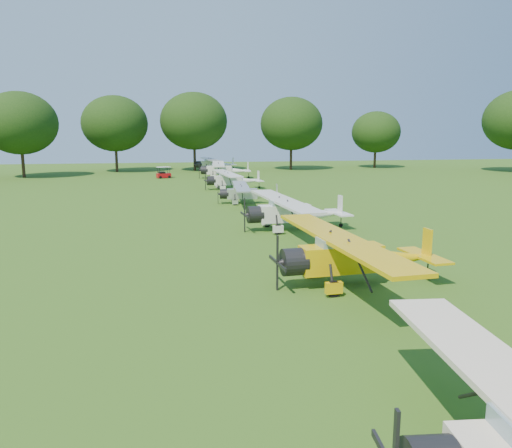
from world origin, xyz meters
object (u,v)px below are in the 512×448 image
at_px(aircraft_2, 353,253).
at_px(aircraft_4, 247,192).
at_px(aircraft_3, 292,210).
at_px(aircraft_5, 232,179).
at_px(aircraft_6, 223,169).
at_px(golf_cart, 163,174).
at_px(aircraft_7, 214,163).

relative_size(aircraft_2, aircraft_4, 1.29).
height_order(aircraft_3, aircraft_5, aircraft_3).
relative_size(aircraft_3, aircraft_6, 0.98).
distance_m(aircraft_2, golf_cart, 52.51).
bearing_deg(aircraft_4, aircraft_7, 94.26).
bearing_deg(golf_cart, aircraft_6, -29.09).
xyz_separation_m(aircraft_2, aircraft_7, (-0.20, 63.98, -0.08)).
distance_m(aircraft_2, aircraft_3, 12.33).
xyz_separation_m(aircraft_5, aircraft_7, (0.42, 27.35, 0.07)).
xyz_separation_m(aircraft_5, aircraft_6, (0.52, 13.64, 0.13)).
relative_size(aircraft_3, aircraft_5, 1.09).
height_order(aircraft_3, aircraft_4, aircraft_3).
bearing_deg(aircraft_6, aircraft_2, -84.56).
bearing_deg(golf_cart, aircraft_2, -99.29).
distance_m(aircraft_4, aircraft_6, 25.28).
height_order(aircraft_4, aircraft_5, aircraft_5).
bearing_deg(aircraft_7, aircraft_2, -95.31).
bearing_deg(aircraft_5, golf_cart, 111.85).
bearing_deg(aircraft_2, aircraft_3, 84.02).
relative_size(aircraft_6, golf_cart, 5.53).
height_order(aircraft_3, aircraft_6, aircraft_6).
bearing_deg(aircraft_5, aircraft_2, -94.30).
bearing_deg(aircraft_2, aircraft_5, 86.85).
bearing_deg(aircraft_6, aircraft_5, -86.86).
xyz_separation_m(aircraft_6, aircraft_7, (-0.09, 13.71, -0.06)).
relative_size(aircraft_2, aircraft_5, 1.13).
distance_m(aircraft_3, aircraft_4, 12.74).
height_order(aircraft_2, aircraft_4, aircraft_2).
bearing_deg(aircraft_4, aircraft_6, 93.64).
bearing_deg(aircraft_5, aircraft_3, -92.87).
bearing_deg(aircraft_2, aircraft_6, 85.99).
height_order(aircraft_6, aircraft_7, aircraft_6).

